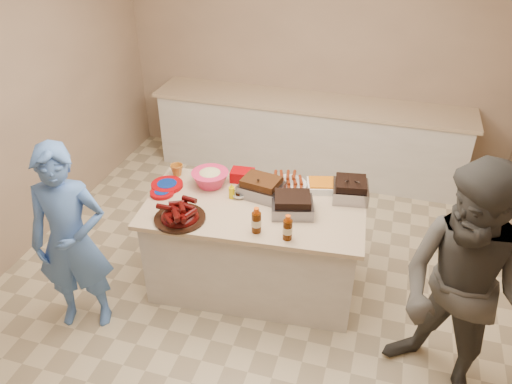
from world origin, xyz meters
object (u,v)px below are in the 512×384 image
(plastic_cup, at_px, (177,175))
(guest_blue, at_px, (90,316))
(rib_platter, at_px, (180,219))
(island, at_px, (254,283))
(coleslaw_bowl, at_px, (211,185))
(bbq_bottle_b, at_px, (287,239))
(bbq_bottle_a, at_px, (256,231))
(mustard_bottle, at_px, (232,198))
(roasting_pan, at_px, (350,198))

(plastic_cup, xyz_separation_m, guest_blue, (-0.40, -1.02, -0.83))
(rib_platter, xyz_separation_m, plastic_cup, (-0.29, 0.60, 0.00))
(island, xyz_separation_m, plastic_cup, (-0.78, 0.27, 0.83))
(rib_platter, distance_m, guest_blue, 1.15)
(rib_platter, bearing_deg, island, 34.05)
(coleslaw_bowl, relative_size, bbq_bottle_b, 1.55)
(bbq_bottle_a, distance_m, mustard_bottle, 0.50)
(bbq_bottle_a, distance_m, guest_blue, 1.59)
(coleslaw_bowl, relative_size, mustard_bottle, 2.38)
(bbq_bottle_a, bearing_deg, coleslaw_bowl, 137.24)
(bbq_bottle_b, xyz_separation_m, mustard_bottle, (-0.56, 0.40, 0.00))
(island, bearing_deg, guest_blue, -152.04)
(island, distance_m, bbq_bottle_b, 0.96)
(roasting_pan, relative_size, bbq_bottle_b, 1.39)
(plastic_cup, bearing_deg, mustard_bottle, -19.88)
(coleslaw_bowl, xyz_separation_m, mustard_bottle, (0.23, -0.13, 0.00))
(bbq_bottle_b, xyz_separation_m, plastic_cup, (-1.13, 0.61, 0.00))
(coleslaw_bowl, bearing_deg, rib_platter, -95.35)
(bbq_bottle_a, bearing_deg, mustard_bottle, 130.07)
(bbq_bottle_b, bearing_deg, plastic_cup, 151.82)
(island, height_order, roasting_pan, roasting_pan)
(coleslaw_bowl, distance_m, bbq_bottle_b, 0.95)
(plastic_cup, bearing_deg, bbq_bottle_a, -33.32)
(rib_platter, distance_m, bbq_bottle_a, 0.60)
(plastic_cup, bearing_deg, coleslaw_bowl, -12.42)
(roasting_pan, relative_size, bbq_bottle_a, 1.35)
(bbq_bottle_a, relative_size, bbq_bottle_b, 1.03)
(coleslaw_bowl, bearing_deg, plastic_cup, 167.58)
(island, distance_m, mustard_bottle, 0.86)
(rib_platter, bearing_deg, plastic_cup, 115.66)
(roasting_pan, bearing_deg, bbq_bottle_b, -127.17)
(roasting_pan, height_order, mustard_bottle, mustard_bottle)
(rib_platter, height_order, bbq_bottle_a, bbq_bottle_a)
(bbq_bottle_b, relative_size, guest_blue, 0.13)
(mustard_bottle, xyz_separation_m, guest_blue, (-0.97, -0.82, -0.83))
(island, bearing_deg, mustard_bottle, 158.79)
(bbq_bottle_a, height_order, bbq_bottle_b, bbq_bottle_a)
(coleslaw_bowl, distance_m, guest_blue, 1.46)
(island, distance_m, plastic_cup, 1.17)
(rib_platter, bearing_deg, coleslaw_bowl, 84.65)
(coleslaw_bowl, distance_m, bbq_bottle_a, 0.75)
(roasting_pan, distance_m, bbq_bottle_b, 0.76)
(bbq_bottle_a, height_order, mustard_bottle, bbq_bottle_a)
(roasting_pan, relative_size, coleslaw_bowl, 0.90)
(coleslaw_bowl, relative_size, bbq_bottle_a, 1.50)
(island, xyz_separation_m, rib_platter, (-0.49, -0.33, 0.83))
(rib_platter, bearing_deg, bbq_bottle_b, -0.24)
(island, relative_size, coleslaw_bowl, 5.57)
(coleslaw_bowl, height_order, guest_blue, coleslaw_bowl)
(bbq_bottle_a, height_order, guest_blue, bbq_bottle_a)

